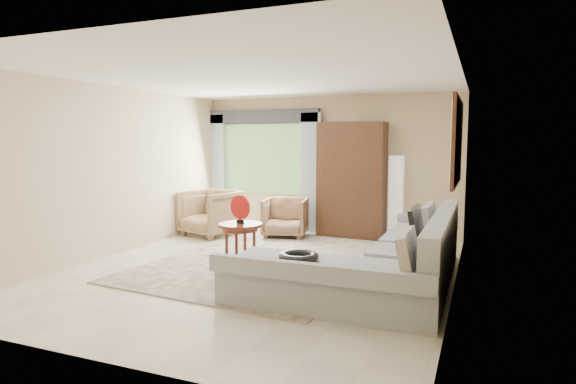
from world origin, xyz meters
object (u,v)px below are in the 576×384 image
at_px(coffee_table, 241,244).
at_px(armchair_left, 210,213).
at_px(sectional_sofa, 390,265).
at_px(armchair_right, 285,217).
at_px(tv_screen, 417,227).
at_px(armoire, 352,180).
at_px(floor_lamp, 396,198).
at_px(potted_plant, 212,216).

distance_m(coffee_table, armchair_left, 2.38).
bearing_deg(sectional_sofa, armchair_right, 134.37).
xyz_separation_m(tv_screen, armoire, (-1.50, 2.61, 0.33)).
relative_size(tv_screen, armchair_right, 0.93).
relative_size(armchair_right, floor_lamp, 0.53).
bearing_deg(tv_screen, armchair_right, 141.09).
distance_m(tv_screen, coffee_table, 2.43).
bearing_deg(tv_screen, armchair_left, 156.59).
bearing_deg(sectional_sofa, armchair_left, 151.52).
height_order(coffee_table, armchair_left, armchair_left).
bearing_deg(sectional_sofa, tv_screen, 47.34).
distance_m(armoire, floor_lamp, 0.86).
bearing_deg(tv_screen, armoire, 119.91).
height_order(tv_screen, armoire, armoire).
xyz_separation_m(armchair_left, armoire, (2.46, 0.89, 0.62)).
bearing_deg(floor_lamp, armchair_left, -163.76).
bearing_deg(armchair_right, armoire, 11.62).
bearing_deg(armoire, armchair_left, -160.12).
bearing_deg(armchair_right, potted_plant, 162.80).
height_order(sectional_sofa, potted_plant, sectional_sofa).
relative_size(armchair_left, floor_lamp, 0.62).
bearing_deg(potted_plant, tv_screen, -27.88).
xyz_separation_m(tv_screen, potted_plant, (-4.25, 2.25, -0.44)).
distance_m(sectional_sofa, armchair_left, 4.21).
relative_size(tv_screen, coffee_table, 1.21).
relative_size(coffee_table, armchair_left, 0.66).
bearing_deg(coffee_table, potted_plant, 128.64).
bearing_deg(tv_screen, sectional_sofa, -132.66).
distance_m(armchair_right, potted_plant, 1.64).
height_order(sectional_sofa, coffee_table, sectional_sofa).
xyz_separation_m(armchair_right, armoire, (1.11, 0.50, 0.69)).
bearing_deg(sectional_sofa, armoire, 113.06).
height_order(armchair_left, floor_lamp, floor_lamp).
bearing_deg(armoire, floor_lamp, 4.29).
bearing_deg(floor_lamp, coffee_table, -121.79).
distance_m(coffee_table, potted_plant, 2.97).
height_order(tv_screen, potted_plant, tv_screen).
bearing_deg(floor_lamp, armchair_right, -163.77).
xyz_separation_m(sectional_sofa, armchair_left, (-3.70, 2.01, 0.14)).
xyz_separation_m(armchair_left, floor_lamp, (3.26, 0.95, 0.32)).
distance_m(armchair_left, potted_plant, 0.62).
bearing_deg(floor_lamp, armoire, -175.71).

